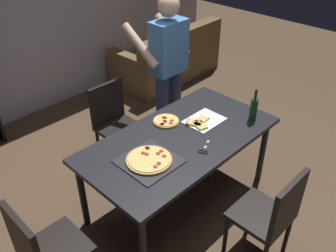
{
  "coord_description": "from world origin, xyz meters",
  "views": [
    {
      "loc": [
        -1.92,
        -1.73,
        2.58
      ],
      "look_at": [
        0.0,
        0.15,
        0.8
      ],
      "focal_mm": 38.49,
      "sensor_mm": 36.0,
      "label": 1
    }
  ],
  "objects_px": {
    "chair_near_camera": "(272,213)",
    "pepperoni_pizza_on_tray": "(149,160)",
    "kitchen_scissors": "(204,149)",
    "chair_far_side": "(114,119)",
    "person_serving_pizza": "(168,67)",
    "dining_table": "(180,144)",
    "chair_left_end": "(43,249)",
    "wine_bottle": "(254,109)",
    "couch": "(169,60)",
    "second_pizza_plain": "(166,121)"
  },
  "relations": [
    {
      "from": "chair_near_camera",
      "to": "pepperoni_pizza_on_tray",
      "type": "height_order",
      "value": "chair_near_camera"
    },
    {
      "from": "dining_table",
      "to": "pepperoni_pizza_on_tray",
      "type": "bearing_deg",
      "value": -172.93
    },
    {
      "from": "chair_near_camera",
      "to": "second_pizza_plain",
      "type": "xyz_separation_m",
      "value": [
        0.09,
        1.22,
        0.25
      ]
    },
    {
      "from": "chair_left_end",
      "to": "chair_near_camera",
      "type": "bearing_deg",
      "value": -34.66
    },
    {
      "from": "chair_left_end",
      "to": "second_pizza_plain",
      "type": "height_order",
      "value": "chair_left_end"
    },
    {
      "from": "wine_bottle",
      "to": "kitchen_scissors",
      "type": "xyz_separation_m",
      "value": [
        -0.68,
        0.02,
        -0.11
      ]
    },
    {
      "from": "chair_left_end",
      "to": "pepperoni_pizza_on_tray",
      "type": "height_order",
      "value": "chair_left_end"
    },
    {
      "from": "second_pizza_plain",
      "to": "pepperoni_pizza_on_tray",
      "type": "bearing_deg",
      "value": -148.38
    },
    {
      "from": "pepperoni_pizza_on_tray",
      "to": "second_pizza_plain",
      "type": "xyz_separation_m",
      "value": [
        0.51,
        0.32,
        -0.0
      ]
    },
    {
      "from": "dining_table",
      "to": "second_pizza_plain",
      "type": "xyz_separation_m",
      "value": [
        0.09,
        0.26,
        0.08
      ]
    },
    {
      "from": "chair_far_side",
      "to": "person_serving_pizza",
      "type": "bearing_deg",
      "value": -20.35
    },
    {
      "from": "chair_left_end",
      "to": "pepperoni_pizza_on_tray",
      "type": "bearing_deg",
      "value": -3.13
    },
    {
      "from": "couch",
      "to": "pepperoni_pizza_on_tray",
      "type": "height_order",
      "value": "couch"
    },
    {
      "from": "chair_near_camera",
      "to": "dining_table",
      "type": "bearing_deg",
      "value": 90.0
    },
    {
      "from": "chair_far_side",
      "to": "couch",
      "type": "bearing_deg",
      "value": 28.44
    },
    {
      "from": "chair_left_end",
      "to": "wine_bottle",
      "type": "bearing_deg",
      "value": -7.96
    },
    {
      "from": "chair_near_camera",
      "to": "chair_far_side",
      "type": "xyz_separation_m",
      "value": [
        0.0,
        1.91,
        0.0
      ]
    },
    {
      "from": "dining_table",
      "to": "chair_near_camera",
      "type": "height_order",
      "value": "chair_near_camera"
    },
    {
      "from": "couch",
      "to": "wine_bottle",
      "type": "height_order",
      "value": "wine_bottle"
    },
    {
      "from": "chair_near_camera",
      "to": "pepperoni_pizza_on_tray",
      "type": "xyz_separation_m",
      "value": [
        -0.42,
        0.9,
        0.25
      ]
    },
    {
      "from": "dining_table",
      "to": "chair_left_end",
      "type": "xyz_separation_m",
      "value": [
        -1.38,
        0.0,
        -0.17
      ]
    },
    {
      "from": "chair_left_end",
      "to": "person_serving_pizza",
      "type": "height_order",
      "value": "person_serving_pizza"
    },
    {
      "from": "chair_near_camera",
      "to": "second_pizza_plain",
      "type": "height_order",
      "value": "chair_near_camera"
    },
    {
      "from": "person_serving_pizza",
      "to": "kitchen_scissors",
      "type": "xyz_separation_m",
      "value": [
        -0.58,
        -1.0,
        -0.24
      ]
    },
    {
      "from": "couch",
      "to": "second_pizza_plain",
      "type": "bearing_deg",
      "value": -136.45
    },
    {
      "from": "chair_far_side",
      "to": "chair_left_end",
      "type": "distance_m",
      "value": 1.68
    },
    {
      "from": "second_pizza_plain",
      "to": "chair_far_side",
      "type": "bearing_deg",
      "value": 97.33
    },
    {
      "from": "dining_table",
      "to": "person_serving_pizza",
      "type": "relative_size",
      "value": 1.03
    },
    {
      "from": "pepperoni_pizza_on_tray",
      "to": "kitchen_scissors",
      "type": "xyz_separation_m",
      "value": [
        0.43,
        -0.22,
        -0.01
      ]
    },
    {
      "from": "chair_left_end",
      "to": "kitchen_scissors",
      "type": "bearing_deg",
      "value": -10.88
    },
    {
      "from": "dining_table",
      "to": "couch",
      "type": "height_order",
      "value": "couch"
    },
    {
      "from": "chair_near_camera",
      "to": "couch",
      "type": "bearing_deg",
      "value": 57.12
    },
    {
      "from": "couch",
      "to": "kitchen_scissors",
      "type": "height_order",
      "value": "couch"
    },
    {
      "from": "chair_near_camera",
      "to": "person_serving_pizza",
      "type": "xyz_separation_m",
      "value": [
        0.59,
        1.69,
        0.49
      ]
    },
    {
      "from": "chair_near_camera",
      "to": "kitchen_scissors",
      "type": "bearing_deg",
      "value": 89.2
    },
    {
      "from": "chair_left_end",
      "to": "wine_bottle",
      "type": "xyz_separation_m",
      "value": [
        2.07,
        -0.29,
        0.36
      ]
    },
    {
      "from": "dining_table",
      "to": "kitchen_scissors",
      "type": "xyz_separation_m",
      "value": [
        0.01,
        -0.27,
        0.08
      ]
    },
    {
      "from": "chair_near_camera",
      "to": "couch",
      "type": "distance_m",
      "value": 3.51
    },
    {
      "from": "dining_table",
      "to": "chair_left_end",
      "type": "height_order",
      "value": "chair_left_end"
    },
    {
      "from": "chair_near_camera",
      "to": "chair_far_side",
      "type": "height_order",
      "value": "same"
    },
    {
      "from": "chair_left_end",
      "to": "pepperoni_pizza_on_tray",
      "type": "relative_size",
      "value": 2.08
    },
    {
      "from": "chair_left_end",
      "to": "wine_bottle",
      "type": "height_order",
      "value": "wine_bottle"
    },
    {
      "from": "chair_near_camera",
      "to": "chair_far_side",
      "type": "bearing_deg",
      "value": 90.0
    },
    {
      "from": "dining_table",
      "to": "person_serving_pizza",
      "type": "bearing_deg",
      "value": 51.11
    },
    {
      "from": "dining_table",
      "to": "couch",
      "type": "xyz_separation_m",
      "value": [
        1.9,
        1.99,
        -0.38
      ]
    },
    {
      "from": "chair_far_side",
      "to": "pepperoni_pizza_on_tray",
      "type": "height_order",
      "value": "chair_far_side"
    },
    {
      "from": "person_serving_pizza",
      "to": "kitchen_scissors",
      "type": "relative_size",
      "value": 8.88
    },
    {
      "from": "couch",
      "to": "chair_far_side",
      "type": "bearing_deg",
      "value": -151.56
    },
    {
      "from": "chair_far_side",
      "to": "couch",
      "type": "height_order",
      "value": "chair_far_side"
    },
    {
      "from": "chair_far_side",
      "to": "pepperoni_pizza_on_tray",
      "type": "distance_m",
      "value": 1.12
    }
  ]
}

